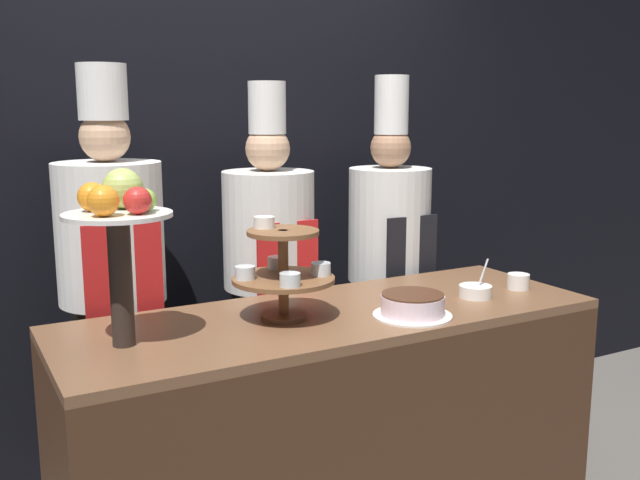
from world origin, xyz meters
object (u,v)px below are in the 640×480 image
Objects in this scene: cake_round at (413,306)px; cup_white at (518,281)px; chef_left at (113,279)px; fruit_pedestal at (119,220)px; chef_center_right at (389,257)px; serving_bowl_near at (475,291)px; chef_center_left at (269,271)px; tiered_stand at (283,269)px.

cup_white is at bearing 10.29° from cake_round.
fruit_pedestal is at bearing -99.47° from chef_left.
fruit_pedestal is at bearing -157.12° from chef_center_right.
chef_left is (-1.24, 0.69, 0.04)m from serving_bowl_near.
chef_center_left is at bearing 129.29° from serving_bowl_near.
fruit_pedestal is 6.13× the size of cup_white.
chef_left is (0.10, 0.59, -0.32)m from fruit_pedestal.
fruit_pedestal is 1.62m from cup_white.
cake_round is 1.17m from chef_left.
chef_center_left is at bearing 180.00° from chef_center_right.
chef_center_right reaches higher than fruit_pedestal.
tiered_stand is 2.41× the size of serving_bowl_near.
chef_center_left is (0.67, 0.00, -0.04)m from chef_left.
cake_round is at bearing -169.71° from cup_white.
chef_center_right is at bearing 61.12° from cake_round.
fruit_pedestal is at bearing 176.97° from cup_white.
cake_round is 1.89× the size of serving_bowl_near.
chef_center_right is (0.43, 0.79, -0.01)m from cake_round.
tiered_stand is 0.20× the size of chef_center_left.
serving_bowl_near is at bearing -29.18° from chef_left.
cake_round is 0.62m from cup_white.
cake_round is 0.90m from chef_center_right.
chef_center_right is (1.40, 0.59, -0.37)m from fruit_pedestal.
chef_center_left is 0.63m from chef_center_right.
chef_center_left is (0.22, 0.58, -0.15)m from tiered_stand.
cup_white is at bearing -24.51° from chef_left.
cup_white is at bearing -3.03° from fruit_pedestal.
serving_bowl_near is at bearing -4.31° from fruit_pedestal.
chef_left is (-0.46, 0.58, -0.11)m from tiered_stand.
chef_center_right is (0.06, 0.69, 0.00)m from serving_bowl_near.
tiered_stand is 0.80m from serving_bowl_near.
fruit_pedestal is at bearing 168.63° from cake_round.
chef_left reaches higher than chef_center_right.
serving_bowl_near is at bearing -50.71° from chef_center_left.
chef_left is at bearing 155.49° from cup_white.
chef_center_right is (1.30, -0.00, -0.04)m from chef_left.
cup_white is 0.24m from serving_bowl_near.
tiered_stand reaches higher than serving_bowl_near.
serving_bowl_near is at bearing 14.20° from cake_round.
serving_bowl_near is 0.08× the size of chef_center_left.
serving_bowl_near is at bearing -95.20° from chef_center_right.
tiered_stand is at bearing 171.93° from serving_bowl_near.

